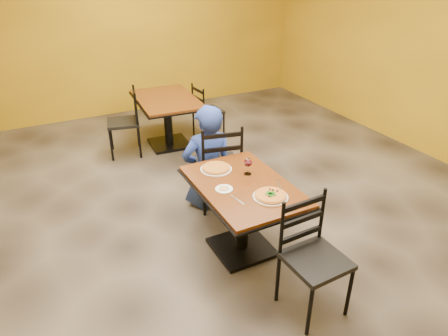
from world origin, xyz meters
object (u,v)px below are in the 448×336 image
chair_main_near (316,261)px  wine_glass (248,166)px  plate_main (270,197)px  table_second (167,110)px  side_plate (224,189)px  table_main (243,202)px  diner (208,156)px  chair_second_right (208,111)px  pizza_main (271,195)px  chair_main_far (218,164)px  chair_second_left (123,123)px  pizza_far (216,168)px  plate_far (216,169)px

chair_main_near → wine_glass: bearing=88.0°
chair_main_near → plate_main: chair_main_near is taller
table_second → wine_glass: 2.57m
side_plate → wine_glass: size_ratio=0.89×
table_main → plate_main: plate_main is taller
chair_main_near → side_plate: size_ratio=6.19×
diner → table_second: bearing=-87.7°
diner → side_plate: 1.00m
side_plate → chair_main_near: bearing=-69.7°
chair_main_near → side_plate: bearing=108.0°
chair_main_near → chair_second_right: size_ratio=1.14×
chair_main_near → pizza_main: size_ratio=3.49×
chair_main_far → wine_glass: chair_main_far is taller
chair_main_far → chair_second_right: 1.98m
chair_main_near → diner: (-0.06, 1.87, 0.11)m
side_plate → diner: bearing=73.7°
wine_glass → chair_second_right: bearing=73.2°
chair_second_right → plate_main: bearing=160.1°
chair_second_left → wine_glass: chair_second_left is taller
table_main → side_plate: 0.28m
chair_second_right → wine_glass: wine_glass is taller
chair_second_left → diner: (0.52, -1.76, 0.12)m
chair_main_far → chair_main_near: bearing=101.4°
table_main → pizza_main: bearing=-71.7°
chair_second_left → plate_main: chair_second_left is taller
table_second → chair_main_far: 1.83m
chair_second_left → wine_glass: size_ratio=5.38×
chair_second_left → chair_second_right: 1.35m
chair_main_far → pizza_far: bearing=74.3°
chair_second_left → wine_glass: bearing=25.6°
chair_main_far → plate_main: chair_main_far is taller
chair_main_near → chair_main_far: (0.03, 1.80, 0.02)m
side_plate → chair_second_right: bearing=67.8°
chair_second_right → pizza_far: size_ratio=3.10×
chair_main_near → chair_main_far: 1.80m
side_plate → chair_second_left: bearing=95.0°
plate_far → side_plate: same height
plate_main → pizza_main: bearing=0.0°
chair_main_near → chair_second_left: (-0.58, 3.63, -0.01)m
table_second → pizza_far: size_ratio=4.73×
chair_main_far → chair_second_right: (0.74, 1.83, -0.08)m
chair_second_right → plate_far: (-1.00, -2.33, 0.32)m
table_second → pizza_main: size_ratio=4.67×
pizza_main → wine_glass: bearing=85.7°
chair_second_right → diner: (-0.83, -1.76, 0.17)m
plate_main → plate_far: same height
chair_second_right → wine_glass: bearing=158.3°
plate_far → pizza_far: 0.02m
table_second → pizza_main: 3.02m
table_second → side_plate: side_plate is taller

